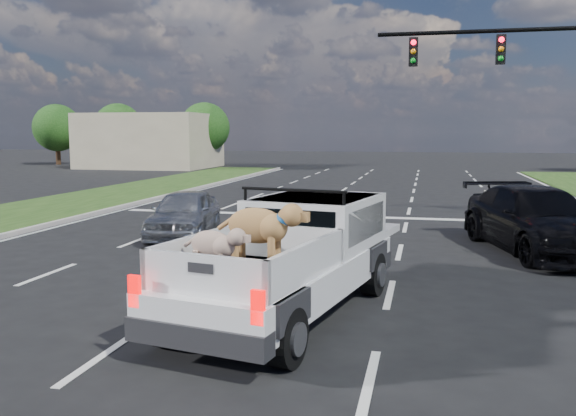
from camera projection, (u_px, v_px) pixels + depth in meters
ground at (295, 289)px, 11.43m from camera, size 160.00×160.00×0.00m
road_markings at (343, 233)px, 17.78m from camera, size 17.75×60.00×0.01m
curb_left at (55, 223)px, 19.22m from camera, size 0.15×60.00×0.14m
building_left at (151, 141)px, 50.39m from camera, size 10.00×8.00×4.40m
tree_far_a at (57, 128)px, 54.39m from camera, size 4.20×4.20×5.40m
tree_far_b at (118, 128)px, 53.07m from camera, size 4.20×4.20×5.40m
tree_far_c at (205, 128)px, 51.31m from camera, size 4.20×4.20×5.40m
pickup_truck at (292, 255)px, 9.80m from camera, size 2.98×5.69×2.03m
silver_sedan at (184, 213)px, 17.01m from camera, size 2.19×4.13×1.34m
black_coupe at (537, 220)px, 14.85m from camera, size 3.63×5.86×1.58m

